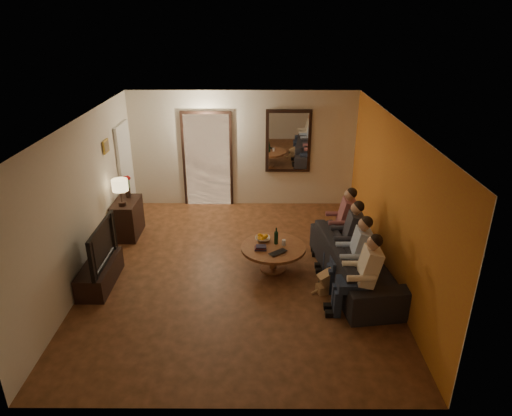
{
  "coord_description": "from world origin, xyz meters",
  "views": [
    {
      "loc": [
        0.33,
        -6.83,
        4.14
      ],
      "look_at": [
        0.3,
        0.3,
        1.05
      ],
      "focal_mm": 32.0,
      "sensor_mm": 36.0,
      "label": 1
    }
  ],
  "objects_px": {
    "person_b": "(355,257)",
    "person_c": "(348,240)",
    "person_d": "(342,224)",
    "tv_stand": "(100,274)",
    "dog": "(333,276)",
    "table_lamp": "(121,193)",
    "tv": "(95,245)",
    "dresser": "(128,218)",
    "laptop": "(280,254)",
    "person_a": "(363,278)",
    "bowl": "(263,239)",
    "wine_bottle": "(276,236)",
    "coffee_table": "(273,258)",
    "sofa": "(356,261)"
  },
  "relations": [
    {
      "from": "dresser",
      "to": "tv",
      "type": "distance_m",
      "value": 1.83
    },
    {
      "from": "dresser",
      "to": "coffee_table",
      "type": "bearing_deg",
      "value": -24.9
    },
    {
      "from": "dresser",
      "to": "sofa",
      "type": "bearing_deg",
      "value": -21.49
    },
    {
      "from": "tv_stand",
      "to": "tv",
      "type": "height_order",
      "value": "tv"
    },
    {
      "from": "person_b",
      "to": "dog",
      "type": "relative_size",
      "value": 2.14
    },
    {
      "from": "dog",
      "to": "bowl",
      "type": "bearing_deg",
      "value": 123.5
    },
    {
      "from": "person_b",
      "to": "person_c",
      "type": "height_order",
      "value": "same"
    },
    {
      "from": "dog",
      "to": "laptop",
      "type": "xyz_separation_m",
      "value": [
        -0.83,
        0.39,
        0.18
      ]
    },
    {
      "from": "person_c",
      "to": "bowl",
      "type": "bearing_deg",
      "value": 169.96
    },
    {
      "from": "person_b",
      "to": "wine_bottle",
      "type": "relative_size",
      "value": 3.87
    },
    {
      "from": "sofa",
      "to": "wine_bottle",
      "type": "bearing_deg",
      "value": 63.89
    },
    {
      "from": "bowl",
      "to": "person_d",
      "type": "bearing_deg",
      "value": 13.48
    },
    {
      "from": "person_a",
      "to": "person_d",
      "type": "height_order",
      "value": "same"
    },
    {
      "from": "sofa",
      "to": "person_c",
      "type": "xyz_separation_m",
      "value": [
        -0.1,
        0.3,
        0.24
      ]
    },
    {
      "from": "dog",
      "to": "coffee_table",
      "type": "relative_size",
      "value": 0.51
    },
    {
      "from": "tv_stand",
      "to": "bowl",
      "type": "height_order",
      "value": "bowl"
    },
    {
      "from": "dresser",
      "to": "tv_stand",
      "type": "distance_m",
      "value": 1.8
    },
    {
      "from": "tv_stand",
      "to": "person_a",
      "type": "height_order",
      "value": "person_a"
    },
    {
      "from": "person_c",
      "to": "person_b",
      "type": "bearing_deg",
      "value": -90.0
    },
    {
      "from": "person_c",
      "to": "dog",
      "type": "relative_size",
      "value": 2.14
    },
    {
      "from": "person_d",
      "to": "laptop",
      "type": "distance_m",
      "value": 1.44
    },
    {
      "from": "laptop",
      "to": "bowl",
      "type": "bearing_deg",
      "value": 81.13
    },
    {
      "from": "table_lamp",
      "to": "tv",
      "type": "relative_size",
      "value": 0.46
    },
    {
      "from": "dog",
      "to": "bowl",
      "type": "distance_m",
      "value": 1.43
    },
    {
      "from": "person_b",
      "to": "bowl",
      "type": "distance_m",
      "value": 1.68
    },
    {
      "from": "coffee_table",
      "to": "tv",
      "type": "bearing_deg",
      "value": -170.53
    },
    {
      "from": "table_lamp",
      "to": "person_a",
      "type": "distance_m",
      "value": 4.74
    },
    {
      "from": "dresser",
      "to": "person_c",
      "type": "bearing_deg",
      "value": -18.27
    },
    {
      "from": "person_a",
      "to": "table_lamp",
      "type": "bearing_deg",
      "value": 150.37
    },
    {
      "from": "sofa",
      "to": "coffee_table",
      "type": "distance_m",
      "value": 1.41
    },
    {
      "from": "person_c",
      "to": "wine_bottle",
      "type": "relative_size",
      "value": 3.87
    },
    {
      "from": "dresser",
      "to": "wine_bottle",
      "type": "distance_m",
      "value": 3.15
    },
    {
      "from": "dresser",
      "to": "tv",
      "type": "relative_size",
      "value": 0.69
    },
    {
      "from": "table_lamp",
      "to": "person_b",
      "type": "height_order",
      "value": "table_lamp"
    },
    {
      "from": "person_b",
      "to": "laptop",
      "type": "bearing_deg",
      "value": 162.99
    },
    {
      "from": "table_lamp",
      "to": "tv",
      "type": "xyz_separation_m",
      "value": [
        0.0,
        -1.58,
        -0.27
      ]
    },
    {
      "from": "person_b",
      "to": "tv",
      "type": "bearing_deg",
      "value": 177.77
    },
    {
      "from": "dog",
      "to": "wine_bottle",
      "type": "distance_m",
      "value": 1.21
    },
    {
      "from": "person_a",
      "to": "tv",
      "type": "bearing_deg",
      "value": 169.51
    },
    {
      "from": "tv",
      "to": "coffee_table",
      "type": "bearing_deg",
      "value": -80.53
    },
    {
      "from": "sofa",
      "to": "person_d",
      "type": "relative_size",
      "value": 2.05
    },
    {
      "from": "tv_stand",
      "to": "person_d",
      "type": "height_order",
      "value": "person_d"
    },
    {
      "from": "dresser",
      "to": "laptop",
      "type": "height_order",
      "value": "dresser"
    },
    {
      "from": "coffee_table",
      "to": "bowl",
      "type": "bearing_deg",
      "value": 129.29
    },
    {
      "from": "person_b",
      "to": "bowl",
      "type": "bearing_deg",
      "value": 149.3
    },
    {
      "from": "sofa",
      "to": "bowl",
      "type": "bearing_deg",
      "value": 62.44
    },
    {
      "from": "person_d",
      "to": "bowl",
      "type": "relative_size",
      "value": 4.63
    },
    {
      "from": "dog",
      "to": "dresser",
      "type": "bearing_deg",
      "value": 134.41
    },
    {
      "from": "coffee_table",
      "to": "laptop",
      "type": "relative_size",
      "value": 3.37
    },
    {
      "from": "person_d",
      "to": "tv_stand",
      "type": "bearing_deg",
      "value": -165.79
    }
  ]
}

